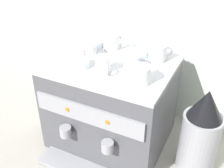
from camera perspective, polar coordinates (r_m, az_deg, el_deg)
ground_plane at (r=1.57m, az=0.00°, el=-10.85°), size 4.00×4.00×0.00m
tiled_backsplash_wall at (r=1.56m, az=5.95°, el=13.66°), size 2.80×0.03×1.17m
espresso_machine at (r=1.42m, az=-0.08°, el=-4.05°), size 0.58×0.59×0.47m
ceramic_cup_0 at (r=1.36m, az=-4.79°, el=7.02°), size 0.07×0.10×0.06m
ceramic_cup_1 at (r=1.33m, az=9.81°, el=6.54°), size 0.11×0.11×0.08m
ceramic_cup_2 at (r=1.13m, az=6.25°, el=2.07°), size 0.08×0.12×0.08m
ceramic_cup_3 at (r=1.44m, az=0.12°, el=9.01°), size 0.12×0.09×0.08m
ceramic_cup_4 at (r=1.21m, az=-1.75°, el=4.11°), size 0.09×0.09×0.07m
ceramic_cup_5 at (r=1.24m, az=4.31°, el=4.58°), size 0.10×0.09×0.07m
ceramic_bowl_0 at (r=1.27m, az=-6.74°, el=4.36°), size 0.09×0.09×0.04m
ceramic_bowl_1 at (r=1.36m, az=5.55°, el=6.43°), size 0.10×0.10×0.03m
ceramic_bowl_2 at (r=1.47m, az=-4.49°, el=8.50°), size 0.13×0.13×0.04m
coffee_grinder at (r=1.32m, az=18.13°, el=-10.05°), size 0.18×0.18×0.45m
milk_pitcher at (r=1.68m, az=-13.07°, el=-5.55°), size 0.11×0.11×0.13m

